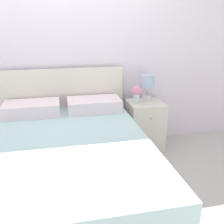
{
  "coord_description": "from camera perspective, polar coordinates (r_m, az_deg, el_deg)",
  "views": [
    {
      "loc": [
        -0.06,
        -3.13,
        1.53
      ],
      "look_at": [
        0.5,
        -0.56,
        0.63
      ],
      "focal_mm": 42.0,
      "sensor_mm": 36.0,
      "label": 1
    }
  ],
  "objects": [
    {
      "name": "wall_back",
      "position": [
        3.21,
        -11.46,
        14.49
      ],
      "size": [
        8.0,
        0.06,
        2.6
      ],
      "color": "white",
      "rests_on": "ground_plane"
    },
    {
      "name": "ground_plane",
      "position": [
        3.49,
        -10.04,
        -7.39
      ],
      "size": [
        12.0,
        12.0,
        0.0
      ],
      "primitive_type": "plane",
      "color": "#BCB7B2"
    },
    {
      "name": "bed",
      "position": [
        2.5,
        -9.4,
        -10.85
      ],
      "size": [
        1.48,
        2.05,
        1.02
      ],
      "color": "beige",
      "rests_on": "ground_plane"
    },
    {
      "name": "flower_vase",
      "position": [
        3.14,
        5.36,
        4.15
      ],
      "size": [
        0.12,
        0.12,
        0.21
      ],
      "color": "silver",
      "rests_on": "nightstand"
    },
    {
      "name": "table_lamp",
      "position": [
        3.26,
        7.67,
        6.17
      ],
      "size": [
        0.17,
        0.17,
        0.32
      ],
      "color": "white",
      "rests_on": "nightstand"
    },
    {
      "name": "nightstand",
      "position": [
        3.32,
        7.14,
        -2.87
      ],
      "size": [
        0.42,
        0.43,
        0.6
      ],
      "color": "silver",
      "rests_on": "ground_plane"
    }
  ]
}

